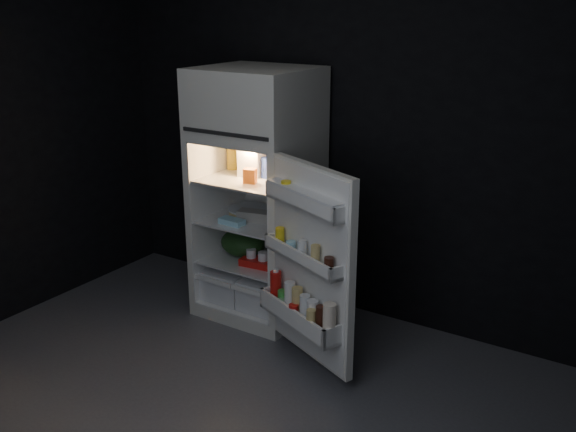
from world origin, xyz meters
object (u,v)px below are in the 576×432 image
Objects in this scene: yogurt_tray at (258,262)px; refrigerator at (259,186)px; milk_jug at (252,159)px; fridge_door at (308,268)px; egg_carton at (258,216)px.

refrigerator is at bearing 116.00° from yogurt_tray.
milk_jug reaches higher than yogurt_tray.
egg_carton is (-0.68, 0.44, 0.08)m from fridge_door.
fridge_door is 4.92× the size of yogurt_tray.
fridge_door is at bearing -46.89° from egg_carton.
fridge_door is 4.22× the size of egg_carton.
milk_jug reaches higher than egg_carton.
milk_jug is 0.97× the size of yogurt_tray.
milk_jug is at bearing -169.88° from refrigerator.
fridge_door is 0.81m from egg_carton.
fridge_door is at bearing -45.84° from milk_jug.
yogurt_tray is at bearing -70.19° from egg_carton.
refrigerator is at bearing 106.72° from egg_carton.
egg_carton is at bearing 117.52° from yogurt_tray.
egg_carton reaches higher than yogurt_tray.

